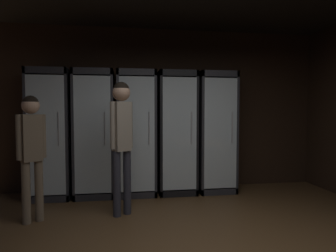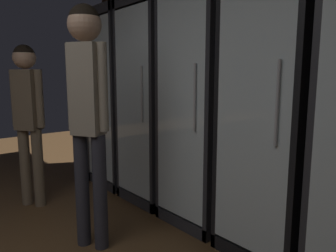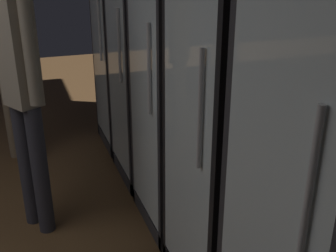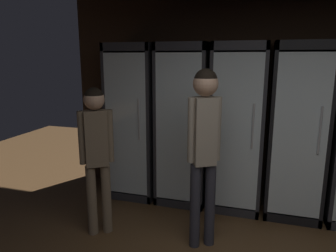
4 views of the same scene
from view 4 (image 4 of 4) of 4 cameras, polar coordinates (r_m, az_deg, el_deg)
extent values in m
cube|color=black|center=(4.18, 22.52, 5.32)|extent=(6.00, 0.06, 2.80)
cube|color=#2B2B30|center=(4.45, -4.56, 1.52)|extent=(0.62, 0.04, 2.02)
cube|color=#2B2B30|center=(4.31, -9.55, 1.03)|extent=(0.04, 0.61, 2.02)
cube|color=#2B2B30|center=(4.09, -2.24, 0.57)|extent=(0.04, 0.61, 2.02)
cube|color=#2B2B30|center=(4.11, -6.30, 14.05)|extent=(0.62, 0.61, 0.10)
cube|color=#2B2B30|center=(4.48, -5.71, -11.31)|extent=(0.62, 0.61, 0.10)
cube|color=white|center=(4.42, -4.70, 1.45)|extent=(0.54, 0.02, 1.78)
cube|color=silver|center=(3.92, -7.67, -0.02)|extent=(0.54, 0.02, 1.78)
cylinder|color=#B2B2B7|center=(3.81, -5.32, 1.21)|extent=(0.02, 0.02, 0.50)
cube|color=silver|center=(4.45, -5.73, -10.48)|extent=(0.52, 0.53, 0.02)
cylinder|color=#336B38|center=(4.46, -8.32, -8.89)|extent=(0.08, 0.08, 0.22)
cylinder|color=#336B38|center=(4.41, -8.37, -7.18)|extent=(0.03, 0.03, 0.07)
cylinder|color=white|center=(4.47, -8.30, -9.27)|extent=(0.08, 0.08, 0.08)
cylinder|color=#194723|center=(4.41, -6.59, -9.06)|extent=(0.06, 0.06, 0.23)
cylinder|color=#194723|center=(4.36, -6.64, -7.28)|extent=(0.02, 0.02, 0.07)
cylinder|color=tan|center=(4.41, -6.59, -9.22)|extent=(0.07, 0.07, 0.07)
cylinder|color=brown|center=(4.39, -4.92, -9.06)|extent=(0.07, 0.07, 0.23)
cylinder|color=brown|center=(4.34, -4.96, -7.22)|extent=(0.02, 0.02, 0.07)
cylinder|color=beige|center=(4.40, -4.91, -9.41)|extent=(0.07, 0.07, 0.07)
cylinder|color=black|center=(4.32, -3.41, -9.42)|extent=(0.06, 0.06, 0.23)
cylinder|color=black|center=(4.27, -3.44, -7.51)|extent=(0.02, 0.02, 0.08)
cylinder|color=beige|center=(4.33, -3.40, -9.81)|extent=(0.06, 0.06, 0.08)
cube|color=silver|center=(4.26, -5.90, -3.15)|extent=(0.52, 0.53, 0.02)
cylinder|color=gray|center=(4.33, -7.86, -1.58)|extent=(0.07, 0.07, 0.18)
cylinder|color=gray|center=(4.29, -7.91, 0.19)|extent=(0.03, 0.03, 0.09)
cylinder|color=white|center=(4.33, -7.85, -1.83)|extent=(0.07, 0.07, 0.05)
cylinder|color=gray|center=(4.24, -5.91, -1.69)|extent=(0.07, 0.07, 0.20)
cylinder|color=gray|center=(4.20, -5.95, 0.23)|extent=(0.02, 0.02, 0.09)
cylinder|color=#B2332D|center=(4.24, -5.91, -1.65)|extent=(0.07, 0.07, 0.05)
cylinder|color=#194723|center=(4.16, -3.88, -2.07)|extent=(0.07, 0.07, 0.18)
cylinder|color=#194723|center=(4.13, -3.90, -0.26)|extent=(0.03, 0.03, 0.09)
cylinder|color=white|center=(4.16, -3.88, -2.03)|extent=(0.07, 0.07, 0.07)
cube|color=silver|center=(4.14, -6.08, 4.74)|extent=(0.52, 0.53, 0.02)
cylinder|color=#336B38|center=(4.23, -8.19, 6.30)|extent=(0.07, 0.07, 0.20)
cylinder|color=#336B38|center=(4.22, -8.24, 8.22)|extent=(0.02, 0.02, 0.09)
cylinder|color=#B2332D|center=(4.23, -8.18, 6.22)|extent=(0.07, 0.07, 0.07)
cylinder|color=#336B38|center=(4.16, -6.04, 6.46)|extent=(0.07, 0.07, 0.23)
cylinder|color=#336B38|center=(4.15, -6.09, 8.53)|extent=(0.03, 0.03, 0.07)
cylinder|color=white|center=(4.16, -6.03, 6.20)|extent=(0.08, 0.08, 0.08)
cylinder|color=brown|center=(4.06, -3.80, 6.20)|extent=(0.06, 0.06, 0.21)
cylinder|color=brown|center=(4.05, -3.83, 8.13)|extent=(0.02, 0.02, 0.07)
cylinder|color=#2D2D33|center=(4.06, -3.80, 6.09)|extent=(0.06, 0.06, 0.07)
cube|color=#2B2B30|center=(4.25, 3.86, 1.02)|extent=(0.62, 0.04, 2.02)
cube|color=#2B2B30|center=(4.06, -1.06, 0.50)|extent=(0.04, 0.61, 2.02)
cube|color=#2B2B30|center=(3.92, 7.03, -0.01)|extent=(0.04, 0.61, 2.02)
cube|color=#2B2B30|center=(3.89, 3.08, 14.20)|extent=(0.62, 0.61, 0.10)
cube|color=#2B2B30|center=(4.29, 2.78, -12.40)|extent=(0.62, 0.61, 0.10)
cube|color=white|center=(4.22, 3.77, 0.95)|extent=(0.54, 0.02, 1.78)
cube|color=silver|center=(3.70, 1.80, -0.67)|extent=(0.54, 0.02, 1.78)
cylinder|color=#B2B2B7|center=(3.61, 4.56, 0.61)|extent=(0.02, 0.02, 0.50)
cube|color=silver|center=(4.26, 2.79, -11.54)|extent=(0.52, 0.53, 0.02)
cylinder|color=#336B38|center=(4.28, 0.30, -9.83)|extent=(0.08, 0.08, 0.20)
cylinder|color=#336B38|center=(4.23, 0.30, -8.06)|extent=(0.03, 0.03, 0.08)
cylinder|color=beige|center=(4.28, 0.30, -9.99)|extent=(0.08, 0.08, 0.06)
cylinder|color=black|center=(4.19, 1.80, -10.34)|extent=(0.07, 0.07, 0.20)
cylinder|color=black|center=(4.14, 1.81, -8.56)|extent=(0.03, 0.03, 0.08)
cylinder|color=#2D2D33|center=(4.20, 1.80, -10.54)|extent=(0.07, 0.07, 0.07)
cylinder|color=gray|center=(4.18, 3.73, -10.14)|extent=(0.07, 0.07, 0.24)
cylinder|color=gray|center=(4.12, 3.76, -8.05)|extent=(0.02, 0.02, 0.09)
cylinder|color=white|center=(4.19, 3.73, -10.51)|extent=(0.08, 0.08, 0.08)
cylinder|color=black|center=(4.19, 5.56, -10.51)|extent=(0.07, 0.07, 0.19)
cylinder|color=black|center=(4.14, 5.59, -8.93)|extent=(0.02, 0.02, 0.06)
cylinder|color=beige|center=(4.20, 5.55, -10.83)|extent=(0.08, 0.08, 0.06)
cube|color=silver|center=(4.05, 2.87, -3.90)|extent=(0.52, 0.53, 0.02)
cylinder|color=#9EAD99|center=(4.09, 1.29, -1.88)|extent=(0.07, 0.07, 0.24)
cylinder|color=#9EAD99|center=(4.06, 1.30, 0.17)|extent=(0.03, 0.03, 0.06)
cylinder|color=white|center=(4.09, 1.29, -1.98)|extent=(0.07, 0.07, 0.09)
cylinder|color=#9EAD99|center=(3.99, 4.73, -2.50)|extent=(0.06, 0.06, 0.21)
cylinder|color=#9EAD99|center=(3.96, 4.76, -0.58)|extent=(0.02, 0.02, 0.06)
cylinder|color=beige|center=(3.99, 4.73, -2.43)|extent=(0.07, 0.07, 0.07)
cube|color=silver|center=(3.93, 2.97, 4.39)|extent=(0.52, 0.53, 0.02)
cylinder|color=brown|center=(3.95, 1.11, 6.30)|extent=(0.07, 0.07, 0.24)
cylinder|color=brown|center=(3.94, 1.12, 8.55)|extent=(0.02, 0.02, 0.07)
cylinder|color=beige|center=(3.96, 1.11, 5.85)|extent=(0.08, 0.08, 0.07)
cylinder|color=gray|center=(3.84, 4.81, 5.76)|extent=(0.07, 0.07, 0.19)
cylinder|color=gray|center=(3.83, 4.85, 7.88)|extent=(0.03, 0.03, 0.09)
cylinder|color=white|center=(3.85, 4.81, 5.66)|extent=(0.08, 0.08, 0.06)
cube|color=#2B2B30|center=(4.16, 12.87, 0.47)|extent=(0.62, 0.04, 2.02)
cube|color=#2B2B30|center=(3.91, 8.31, -0.09)|extent=(0.04, 0.61, 2.02)
cube|color=#2B2B30|center=(3.87, 16.84, -0.63)|extent=(0.04, 0.61, 2.02)
cube|color=#2B2B30|center=(3.79, 13.25, 13.95)|extent=(0.62, 0.61, 0.10)
cube|color=#2B2B30|center=(4.19, 11.92, -13.27)|extent=(0.62, 0.61, 0.10)
cube|color=white|center=(4.13, 12.84, 0.39)|extent=(0.54, 0.02, 1.78)
cube|color=silver|center=(3.59, 12.17, -1.36)|extent=(0.54, 0.02, 1.78)
cylinder|color=#B2B2B7|center=(3.53, 15.21, -0.06)|extent=(0.02, 0.02, 0.50)
cube|color=silver|center=(4.16, 11.97, -12.40)|extent=(0.52, 0.53, 0.02)
cylinder|color=gray|center=(4.17, 10.25, -10.76)|extent=(0.07, 0.07, 0.18)
cylinder|color=gray|center=(4.13, 10.32, -9.13)|extent=(0.03, 0.03, 0.07)
cylinder|color=beige|center=(4.18, 10.25, -10.85)|extent=(0.07, 0.07, 0.07)
cylinder|color=#9EAD99|center=(4.14, 13.93, -11.16)|extent=(0.07, 0.07, 0.18)
cylinder|color=#9EAD99|center=(4.08, 14.03, -9.36)|extent=(0.02, 0.02, 0.10)
cylinder|color=#2D2D33|center=(4.13, 13.94, -11.05)|extent=(0.07, 0.07, 0.06)
cube|color=silver|center=(3.95, 12.35, -4.61)|extent=(0.52, 0.53, 0.02)
cylinder|color=#9EAD99|center=(3.90, 9.87, -3.17)|extent=(0.07, 0.07, 0.19)
cylinder|color=#9EAD99|center=(3.87, 9.94, -1.30)|extent=(0.02, 0.02, 0.07)
cylinder|color=tan|center=(3.90, 9.86, -3.31)|extent=(0.08, 0.08, 0.06)
cylinder|color=brown|center=(3.97, 12.54, -2.66)|extent=(0.07, 0.07, 0.24)
cylinder|color=brown|center=(3.93, 12.65, -0.42)|extent=(0.03, 0.03, 0.08)
cylinder|color=#B2332D|center=(3.97, 12.52, -3.04)|extent=(0.08, 0.08, 0.07)
cylinder|color=brown|center=(3.89, 15.08, -3.06)|extent=(0.08, 0.08, 0.24)
cylinder|color=brown|center=(3.85, 15.21, -0.75)|extent=(0.02, 0.02, 0.08)
cylinder|color=white|center=(3.90, 15.05, -3.53)|extent=(0.08, 0.08, 0.06)
cube|color=silver|center=(3.83, 12.76, 3.88)|extent=(0.52, 0.53, 0.02)
cylinder|color=brown|center=(3.79, 9.82, 5.84)|extent=(0.07, 0.07, 0.23)
cylinder|color=brown|center=(3.78, 9.91, 8.22)|extent=(0.02, 0.02, 0.08)
cylinder|color=#B2332D|center=(3.79, 9.82, 5.80)|extent=(0.07, 0.07, 0.06)
cylinder|color=#194723|center=(3.81, 12.00, 5.82)|extent=(0.08, 0.08, 0.24)
cylinder|color=#194723|center=(3.80, 12.11, 8.21)|extent=(0.03, 0.03, 0.08)
cylinder|color=#2D2D33|center=(3.81, 12.01, 5.86)|extent=(0.08, 0.08, 0.07)
cylinder|color=gray|center=(3.78, 13.70, 5.62)|extent=(0.07, 0.07, 0.23)
cylinder|color=gray|center=(3.77, 13.82, 8.02)|extent=(0.02, 0.02, 0.09)
cylinder|color=#2D2D33|center=(3.78, 13.70, 5.54)|extent=(0.08, 0.08, 0.09)
cylinder|color=black|center=(3.83, 15.66, 5.56)|extent=(0.07, 0.07, 0.23)
cylinder|color=black|center=(3.81, 15.80, 7.90)|extent=(0.03, 0.03, 0.09)
cylinder|color=#B2332D|center=(3.83, 15.65, 5.44)|extent=(0.07, 0.07, 0.09)
cube|color=black|center=(4.17, 22.08, -0.11)|extent=(0.62, 0.04, 2.02)
cube|color=black|center=(3.87, 18.15, -0.72)|extent=(0.04, 0.61, 2.02)
cube|color=black|center=(3.93, 26.62, -1.23)|extent=(0.04, 0.61, 2.02)
cube|color=black|center=(3.80, 23.64, 13.26)|extent=(0.62, 0.61, 0.10)
cube|color=black|center=(4.20, 21.31, -13.83)|extent=(0.62, 0.61, 0.10)
cube|color=white|center=(4.14, 22.11, -0.19)|extent=(0.54, 0.02, 1.78)
cube|color=silver|center=(3.60, 22.83, -2.02)|extent=(0.54, 0.02, 1.78)
cylinder|color=#B2B2B7|center=(3.58, 25.95, -0.73)|extent=(0.02, 0.02, 0.50)
cube|color=silver|center=(4.17, 21.39, -12.96)|extent=(0.52, 0.53, 0.02)
cylinder|color=#194723|center=(4.16, 18.61, -11.14)|extent=(0.07, 0.07, 0.21)
cylinder|color=#194723|center=(4.10, 18.75, -9.17)|extent=(0.02, 0.02, 0.10)
cylinder|color=tan|center=(4.15, 18.61, -11.07)|extent=(0.07, 0.07, 0.07)
cylinder|color=#194723|center=(4.16, 20.60, -11.40)|extent=(0.06, 0.06, 0.19)
cylinder|color=#194723|center=(4.11, 20.75, -9.55)|extent=(0.02, 0.02, 0.10)
cylinder|color=#2D2D33|center=(4.17, 20.57, -11.71)|extent=(0.07, 0.07, 0.07)
cylinder|color=gray|center=(4.09, 22.48, -11.80)|extent=(0.07, 0.07, 0.21)
cylinder|color=gray|center=(4.04, 22.65, -9.98)|extent=(0.03, 0.03, 0.07)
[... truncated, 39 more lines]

